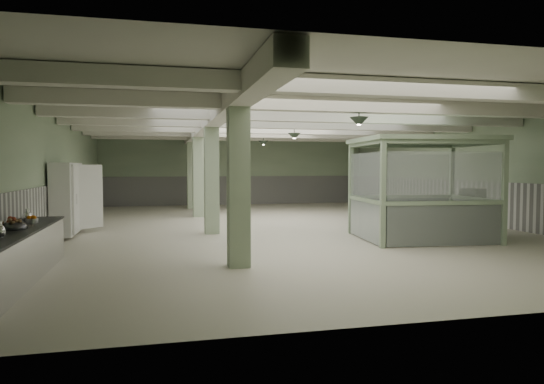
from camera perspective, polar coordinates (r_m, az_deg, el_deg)
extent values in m
plane|color=beige|center=(16.20, 1.38, -4.13)|extent=(20.00, 20.00, 0.00)
cube|color=silver|center=(16.15, 1.40, 8.65)|extent=(14.00, 20.00, 0.02)
cube|color=#9DB18D|center=(25.87, -4.21, 2.53)|extent=(14.00, 0.02, 3.60)
cube|color=#9DB18D|center=(6.88, 22.92, 1.01)|extent=(14.00, 0.02, 3.60)
cube|color=#9DB18D|center=(15.83, -23.96, 1.98)|extent=(0.02, 20.00, 3.60)
cube|color=#9DB18D|center=(19.08, 22.20, 2.15)|extent=(0.02, 20.00, 3.60)
cube|color=silver|center=(15.87, -23.79, -1.81)|extent=(0.05, 19.90, 1.50)
cube|color=silver|center=(19.11, 22.08, -1.00)|extent=(0.05, 19.90, 1.50)
cube|color=silver|center=(25.88, -4.19, 0.20)|extent=(13.90, 0.05, 1.50)
cube|color=silver|center=(15.69, -7.56, 7.98)|extent=(0.45, 19.90, 0.40)
cube|color=silver|center=(9.12, 13.64, 11.80)|extent=(13.90, 0.35, 0.32)
cube|color=silver|center=(11.39, 7.86, 10.08)|extent=(13.90, 0.35, 0.32)
cube|color=silver|center=(13.74, 4.06, 8.88)|extent=(13.90, 0.35, 0.32)
cube|color=silver|center=(16.13, 1.40, 8.01)|extent=(13.90, 0.35, 0.32)
cube|color=silver|center=(18.55, -0.57, 7.36)|extent=(13.90, 0.35, 0.32)
cube|color=silver|center=(20.99, -2.07, 6.85)|extent=(13.90, 0.35, 0.32)
cube|color=silver|center=(23.45, -3.26, 6.44)|extent=(13.90, 0.35, 0.32)
cube|color=#A1B693|center=(9.68, -3.97, 1.75)|extent=(0.42, 0.42, 3.60)
cube|color=#A1B693|center=(14.64, -7.13, 2.15)|extent=(0.42, 0.42, 3.60)
cube|color=#A1B693|center=(19.61, -8.68, 2.35)|extent=(0.42, 0.42, 3.60)
cube|color=#A1B693|center=(23.60, -9.46, 2.45)|extent=(0.42, 0.42, 3.60)
cone|color=#2B392A|center=(11.54, 10.19, 8.12)|extent=(0.44, 0.44, 0.22)
cone|color=#2B392A|center=(16.72, 2.63, 6.56)|extent=(0.44, 0.44, 0.22)
cone|color=#2B392A|center=(21.56, -1.02, 5.76)|extent=(0.44, 0.44, 0.22)
cube|color=silver|center=(9.51, -28.38, -6.87)|extent=(0.83, 4.92, 0.88)
cube|color=black|center=(9.44, -28.45, -4.18)|extent=(0.87, 4.96, 0.04)
cylinder|color=#B2B2B7|center=(10.62, -26.39, -3.09)|extent=(0.26, 0.26, 0.08)
cube|color=white|center=(15.26, -22.98, -0.96)|extent=(0.56, 2.23, 2.04)
cube|color=white|center=(14.71, -22.14, -1.08)|extent=(0.06, 0.84, 1.94)
cube|color=white|center=(15.79, -21.08, -0.79)|extent=(0.67, 0.59, 1.94)
cube|color=silver|center=(14.71, -21.98, -1.08)|extent=(0.02, 0.05, 0.30)
cube|color=silver|center=(15.71, -21.42, -0.82)|extent=(0.02, 0.05, 0.30)
cube|color=#90A886|center=(12.18, 12.91, -0.22)|extent=(0.13, 0.13, 2.68)
cube|color=#90A886|center=(14.72, 9.25, 0.36)|extent=(0.13, 0.13, 2.68)
cube|color=#90A886|center=(13.65, 25.69, -0.10)|extent=(0.13, 0.13, 2.68)
cube|color=#90A886|center=(15.96, 20.39, 0.41)|extent=(0.13, 0.13, 2.68)
cube|color=#90A886|center=(14.04, 17.24, 5.86)|extent=(3.74, 3.26, 0.12)
cube|color=silver|center=(12.90, 19.60, -3.67)|extent=(3.01, 0.36, 1.05)
cube|color=silver|center=(12.82, 19.70, 1.80)|extent=(3.01, 0.36, 1.22)
cube|color=silver|center=(15.32, 15.01, -2.57)|extent=(3.01, 0.36, 1.05)
cube|color=silver|center=(15.25, 15.07, 2.03)|extent=(3.01, 0.36, 1.22)
cube|color=silver|center=(13.51, 10.88, -3.26)|extent=(0.30, 2.48, 1.05)
cube|color=silver|center=(13.43, 10.93, 1.96)|extent=(0.30, 2.48, 1.22)
cube|color=silver|center=(14.84, 22.77, -2.88)|extent=(0.30, 2.48, 1.05)
cube|color=silver|center=(14.77, 22.87, 1.87)|extent=(0.30, 2.48, 1.22)
cube|color=#555A4B|center=(15.56, 22.47, -2.13)|extent=(0.55, 0.70, 1.36)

